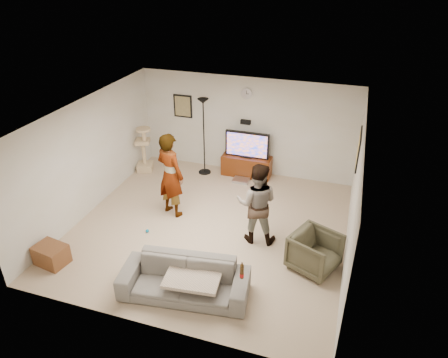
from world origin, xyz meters
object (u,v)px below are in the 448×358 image
(cat_tree, at_px, (143,149))
(floor_lamp, at_px, (204,137))
(tv, at_px, (247,145))
(person_right, at_px, (257,203))
(armchair, at_px, (315,252))
(beer_bottle, at_px, (242,272))
(sofa, at_px, (184,279))
(side_table, at_px, (51,255))
(tv_stand, at_px, (247,166))
(person_left, at_px, (170,175))

(cat_tree, bearing_deg, floor_lamp, 13.55)
(tv, height_order, person_right, person_right)
(cat_tree, relative_size, person_right, 0.73)
(floor_lamp, bearing_deg, person_right, -50.43)
(armchair, bearing_deg, person_right, 90.04)
(floor_lamp, height_order, beer_bottle, floor_lamp)
(tv, xyz_separation_m, beer_bottle, (1.13, -4.45, -0.11))
(sofa, bearing_deg, side_table, 173.07)
(person_right, height_order, side_table, person_right)
(tv_stand, height_order, floor_lamp, floor_lamp)
(floor_lamp, distance_m, person_right, 3.11)
(tv_stand, height_order, beer_bottle, beer_bottle)
(tv_stand, distance_m, person_right, 2.81)
(sofa, bearing_deg, armchair, 26.42)
(person_left, relative_size, side_table, 3.32)
(sofa, bearing_deg, cat_tree, 117.97)
(cat_tree, bearing_deg, person_left, -46.99)
(cat_tree, relative_size, side_table, 2.15)
(tv_stand, height_order, person_left, person_left)
(floor_lamp, relative_size, sofa, 0.94)
(beer_bottle, xyz_separation_m, side_table, (-3.63, -0.03, -0.56))
(tv, height_order, person_left, person_left)
(person_left, bearing_deg, beer_bottle, 156.85)
(tv_stand, height_order, armchair, armchair)
(side_table, bearing_deg, tv_stand, 60.78)
(tv, relative_size, beer_bottle, 4.49)
(tv, bearing_deg, armchair, -55.85)
(cat_tree, bearing_deg, tv_stand, 12.39)
(tv_stand, height_order, person_right, person_right)
(tv, distance_m, person_right, 2.75)
(beer_bottle, relative_size, armchair, 0.31)
(side_table, bearing_deg, sofa, 0.63)
(tv, bearing_deg, person_right, -70.93)
(tv, bearing_deg, tv_stand, 180.00)
(person_right, distance_m, sofa, 2.07)
(person_right, height_order, armchair, person_right)
(tv, distance_m, cat_tree, 2.70)
(cat_tree, distance_m, person_right, 4.07)
(person_left, height_order, beer_bottle, person_left)
(floor_lamp, bearing_deg, beer_bottle, -62.56)
(cat_tree, height_order, armchair, cat_tree)
(beer_bottle, bearing_deg, sofa, 180.00)
(tv, distance_m, armchair, 3.80)
(tv_stand, bearing_deg, person_left, -115.94)
(person_left, xyz_separation_m, side_table, (-1.42, -2.25, -0.75))
(person_left, bearing_deg, armchair, -173.57)
(sofa, bearing_deg, tv_stand, 84.29)
(person_left, height_order, side_table, person_left)
(sofa, bearing_deg, tv, 84.29)
(person_right, relative_size, armchair, 2.10)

